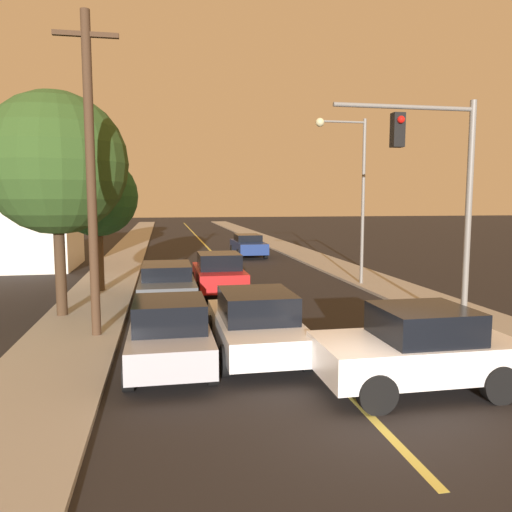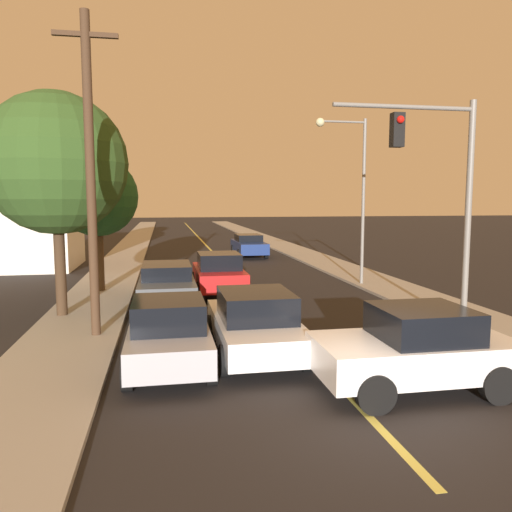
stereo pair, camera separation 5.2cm
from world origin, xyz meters
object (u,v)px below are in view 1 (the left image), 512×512
(car_outer_lane_second, at_px, (167,285))
(utility_pole_left, at_px, (91,171))
(car_crossing_right, at_px, (417,348))
(domed_building_left, at_px, (21,204))
(car_far_oncoming, at_px, (248,245))
(streetlamp_right, at_px, (352,178))
(car_outer_lane_front, at_px, (170,333))
(car_near_lane_front, at_px, (256,323))
(traffic_signal_mast, at_px, (441,177))
(car_near_lane_second, at_px, (219,273))
(tree_left_far, at_px, (97,197))
(tree_left_near, at_px, (56,164))

(car_outer_lane_second, distance_m, utility_pole_left, 5.40)
(car_crossing_right, xyz_separation_m, domed_building_left, (-12.23, 20.10, 2.66))
(car_far_oncoming, height_order, streetlamp_right, streetlamp_right)
(car_outer_lane_second, height_order, utility_pole_left, utility_pole_left)
(car_outer_lane_front, relative_size, streetlamp_right, 0.57)
(car_near_lane_front, xyz_separation_m, traffic_signal_mast, (5.41, 1.25, 3.53))
(car_outer_lane_front, xyz_separation_m, car_crossing_right, (4.70, -2.15, 0.04))
(car_near_lane_second, relative_size, traffic_signal_mast, 0.66)
(car_near_lane_front, bearing_deg, car_far_oncoming, 80.72)
(car_outer_lane_second, height_order, traffic_signal_mast, traffic_signal_mast)
(car_outer_lane_front, relative_size, car_outer_lane_second, 0.81)
(car_far_oncoming, bearing_deg, car_outer_lane_second, 70.14)
(streetlamp_right, xyz_separation_m, utility_pole_left, (-9.63, -6.50, -0.19))
(car_crossing_right, height_order, tree_left_far, tree_left_far)
(car_outer_lane_second, relative_size, domed_building_left, 0.59)
(car_near_lane_front, height_order, car_outer_lane_front, car_outer_lane_front)
(car_near_lane_front, relative_size, utility_pole_left, 0.54)
(traffic_signal_mast, bearing_deg, car_near_lane_second, 129.32)
(car_near_lane_second, height_order, utility_pole_left, utility_pole_left)
(traffic_signal_mast, relative_size, tree_left_near, 0.92)
(car_near_lane_second, height_order, streetlamp_right, streetlamp_right)
(streetlamp_right, relative_size, tree_left_far, 1.31)
(car_crossing_right, bearing_deg, car_near_lane_second, 14.14)
(streetlamp_right, bearing_deg, car_far_oncoming, 101.10)
(traffic_signal_mast, bearing_deg, car_far_oncoming, 96.03)
(car_crossing_right, xyz_separation_m, traffic_signal_mast, (2.74, 4.00, 3.49))
(car_far_oncoming, height_order, tree_left_far, tree_left_far)
(car_far_oncoming, relative_size, streetlamp_right, 0.69)
(car_outer_lane_second, xyz_separation_m, car_crossing_right, (4.70, -8.41, 0.02))
(streetlamp_right, relative_size, tree_left_near, 1.02)
(tree_left_far, bearing_deg, car_outer_lane_second, -51.71)
(car_crossing_right, relative_size, tree_left_far, 0.73)
(domed_building_left, bearing_deg, tree_left_near, -71.24)
(car_outer_lane_front, xyz_separation_m, tree_left_far, (-2.59, 9.54, 3.02))
(traffic_signal_mast, distance_m, utility_pole_left, 9.37)
(car_near_lane_front, distance_m, car_near_lane_second, 7.86)
(car_outer_lane_second, height_order, domed_building_left, domed_building_left)
(tree_left_near, bearing_deg, car_outer_lane_front, -58.66)
(car_far_oncoming, distance_m, domed_building_left, 13.60)
(car_outer_lane_second, bearing_deg, car_outer_lane_front, -90.00)
(streetlamp_right, distance_m, utility_pole_left, 11.62)
(car_crossing_right, relative_size, tree_left_near, 0.56)
(car_crossing_right, bearing_deg, tree_left_near, 46.76)
(car_near_lane_second, bearing_deg, car_crossing_right, -75.86)
(tree_left_near, bearing_deg, tree_left_far, 81.24)
(car_crossing_right, height_order, utility_pole_left, utility_pole_left)
(utility_pole_left, height_order, domed_building_left, utility_pole_left)
(car_outer_lane_front, distance_m, car_crossing_right, 5.17)
(car_near_lane_front, distance_m, tree_left_near, 8.11)
(car_outer_lane_front, distance_m, tree_left_near, 7.39)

